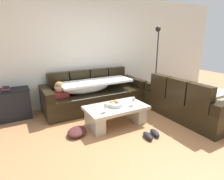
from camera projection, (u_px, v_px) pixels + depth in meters
name	position (u px, v px, depth m)	size (l,w,h in m)	color
ground_plane	(135.00, 135.00, 3.29)	(14.00, 14.00, 0.00)	#B3784B
back_wall	(87.00, 50.00, 4.71)	(9.00, 0.10, 2.70)	silver
couch_along_wall	(94.00, 94.00, 4.52)	(2.46, 0.92, 0.88)	black
couch_near_window	(188.00, 102.00, 3.98)	(0.92, 1.87, 0.88)	black
coffee_table	(116.00, 113.00, 3.65)	(1.20, 0.68, 0.38)	#BCB6A0
fruit_bowl	(115.00, 104.00, 3.61)	(0.28, 0.28, 0.10)	silver
wine_glass_near_left	(105.00, 106.00, 3.30)	(0.07, 0.07, 0.17)	silver
wine_glass_near_right	(133.00, 100.00, 3.63)	(0.07, 0.07, 0.17)	silver
open_magazine	(129.00, 102.00, 3.84)	(0.28, 0.21, 0.01)	white
side_cabinet	(12.00, 104.00, 3.88)	(0.72, 0.44, 0.64)	black
book_stack_on_cabinet	(6.00, 89.00, 3.75)	(0.17, 0.20, 0.07)	#2D569E
floor_lamp	(157.00, 58.00, 5.22)	(0.33, 0.31, 1.95)	black
pair_of_shoes	(151.00, 134.00, 3.23)	(0.34, 0.31, 0.09)	black
crumpled_garment	(77.00, 132.00, 3.30)	(0.40, 0.32, 0.12)	#4C2323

